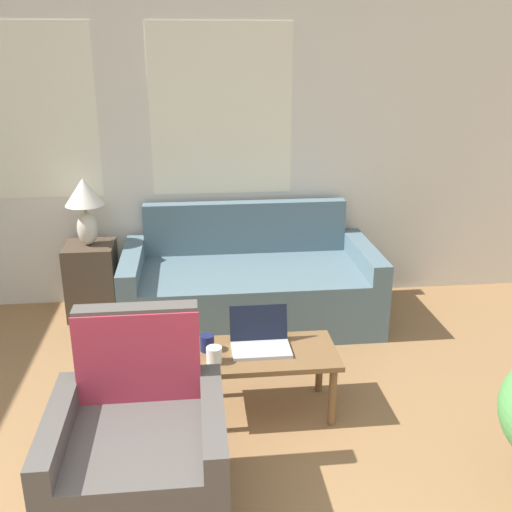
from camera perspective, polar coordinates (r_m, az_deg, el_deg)
wall_back at (r=4.83m, az=-11.24°, el=10.49°), size 6.97×0.06×2.60m
couch at (r=4.65m, az=-0.61°, el=-2.89°), size 1.90×0.94×0.85m
armchair at (r=2.89m, az=-11.00°, el=-18.34°), size 0.76×0.71×0.91m
side_table at (r=4.86m, az=-15.32°, el=-2.21°), size 0.38×0.38×0.58m
table_lamp at (r=4.67m, az=-16.01°, el=5.02°), size 0.29×0.29×0.52m
coffee_table at (r=3.46m, az=0.71°, el=-9.85°), size 0.84×0.45×0.39m
laptop at (r=3.45m, az=0.39°, el=-7.95°), size 0.33×0.26×0.22m
cup_navy at (r=3.31m, az=-4.01°, el=-9.38°), size 0.09×0.09×0.09m
cup_yellow at (r=3.44m, az=-4.67°, el=-8.25°), size 0.08×0.08×0.09m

